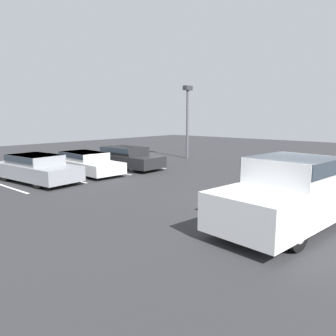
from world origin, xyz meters
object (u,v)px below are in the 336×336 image
object	(u,v)px
pickup_truck	(297,191)
parked_sedan_b	(85,162)
parked_sedan_a	(36,167)
parked_sedan_c	(125,157)
light_post	(187,113)

from	to	relation	value
pickup_truck	parked_sedan_b	distance (m)	11.38
parked_sedan_a	parked_sedan_c	xyz separation A→B (m)	(5.30, -0.11, -0.00)
parked_sedan_b	pickup_truck	bearing A→B (deg)	-1.32
parked_sedan_a	parked_sedan_b	xyz separation A→B (m)	(2.76, 0.20, -0.06)
pickup_truck	parked_sedan_a	world-z (taller)	pickup_truck
pickup_truck	parked_sedan_b	xyz separation A→B (m)	(0.95, 11.33, -0.33)
parked_sedan_c	light_post	size ratio (longest dim) A/B	0.92
light_post	parked_sedan_b	bearing A→B (deg)	179.04
pickup_truck	parked_sedan_b	bearing A→B (deg)	91.75
pickup_truck	parked_sedan_c	world-z (taller)	pickup_truck
pickup_truck	parked_sedan_a	bearing A→B (deg)	105.76
pickup_truck	parked_sedan_a	size ratio (longest dim) A/B	1.29
parked_sedan_c	parked_sedan_b	bearing A→B (deg)	-98.29
pickup_truck	parked_sedan_b	size ratio (longest dim) A/B	1.25
parked_sedan_a	parked_sedan_c	distance (m)	5.30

